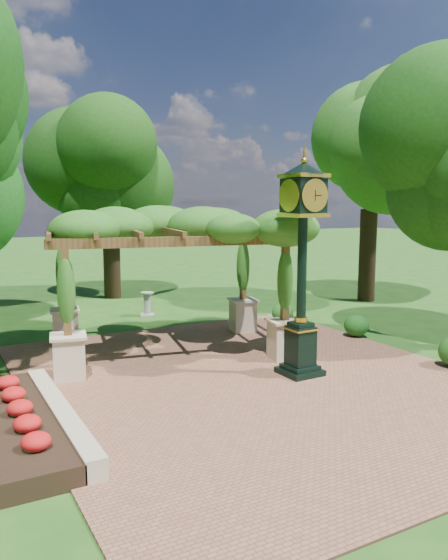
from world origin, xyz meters
TOP-DOWN VIEW (x-y plane):
  - ground at (0.00, 0.00)m, footprint 120.00×120.00m
  - brick_plaza at (0.00, 1.00)m, footprint 10.00×12.00m
  - border_wall at (-4.60, 0.50)m, footprint 0.35×5.00m
  - flower_bed at (-5.50, 0.50)m, footprint 1.50×5.00m
  - pedestal_clock at (1.14, 0.76)m, footprint 1.04×1.04m
  - pergola at (-0.79, 4.22)m, footprint 7.04×5.16m
  - sundial at (0.41, 9.12)m, footprint 0.64×0.64m
  - shrub_mid at (4.93, 2.97)m, footprint 0.90×0.90m
  - shrub_back at (4.06, 5.70)m, footprint 0.94×0.94m
  - tree_north at (0.52, 13.65)m, footprint 4.58×4.58m
  - tree_east_far at (9.78, 7.69)m, footprint 5.03×5.03m

SIDE VIEW (x-z plane):
  - ground at x=0.00m, z-range 0.00..0.00m
  - brick_plaza at x=0.00m, z-range 0.00..0.04m
  - flower_bed at x=-5.50m, z-range 0.00..0.36m
  - border_wall at x=-4.60m, z-range 0.00..0.40m
  - shrub_back at x=4.06m, z-range 0.04..0.71m
  - shrub_mid at x=4.93m, z-range 0.04..0.72m
  - sundial at x=0.41m, z-range -0.06..0.85m
  - pedestal_clock at x=1.14m, z-range 0.50..5.64m
  - pergola at x=-0.79m, z-range 1.29..5.30m
  - tree_north at x=0.52m, z-range 1.48..9.45m
  - tree_east_far at x=9.78m, z-range 1.88..11.91m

